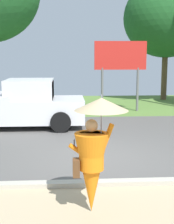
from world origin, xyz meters
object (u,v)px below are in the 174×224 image
pickup_truck (18,105)px  roadside_billboard (120,61)px  monk_pedestrian (93,154)px  tree_center_back (167,18)px

pickup_truck → roadside_billboard: 5.99m
monk_pedestrian → tree_center_back: (5.78, 14.95, 4.01)m
monk_pedestrian → tree_center_back: bearing=66.0°
pickup_truck → tree_center_back: size_ratio=0.69×
roadside_billboard → tree_center_back: bearing=50.1°
roadside_billboard → tree_center_back: size_ratio=0.47×
monk_pedestrian → roadside_billboard: roadside_billboard is taller
pickup_truck → roadside_billboard: bearing=30.2°
monk_pedestrian → pickup_truck: size_ratio=0.41×
pickup_truck → tree_center_back: bearing=36.6°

